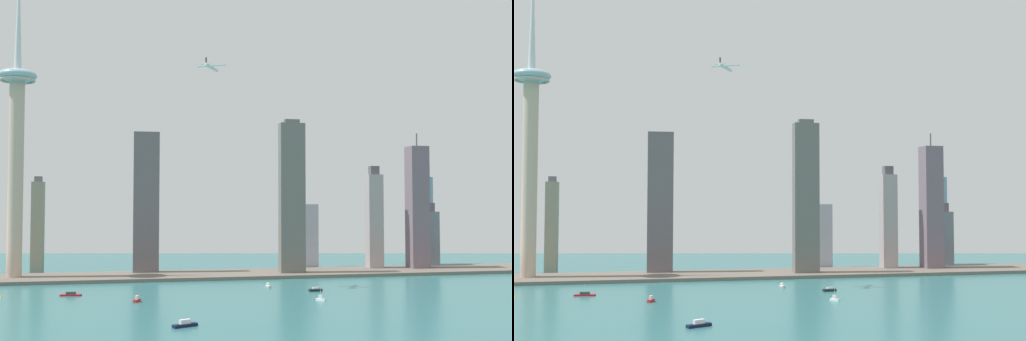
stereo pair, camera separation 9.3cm
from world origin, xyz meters
TOP-DOWN VIEW (x-y plane):
  - waterfront_pier at (0.00, 429.66)m, footprint 737.86×78.57m
  - observation_tower at (-220.90, 433.19)m, footprint 38.41×38.41m
  - skyscraper_0 at (-89.34, 455.02)m, footprint 27.55×13.09m
  - skyscraper_1 at (64.68, 419.57)m, footprint 27.09×13.49m
  - skyscraper_2 at (-206.06, 491.94)m, footprint 12.40×20.87m
  - skyscraper_3 at (248.29, 469.79)m, footprint 18.10×23.28m
  - skyscraper_4 at (220.10, 439.92)m, footprint 21.59×20.84m
  - skyscraper_5 at (171.13, 450.00)m, footprint 17.40×14.56m
  - skyscraper_6 at (256.11, 504.80)m, footprint 21.61×23.47m
  - skyscraper_7 at (98.63, 485.54)m, footprint 24.79×24.73m
  - boat_0 at (-102.19, 265.10)m, footprint 6.25×9.68m
  - boat_1 at (-156.05, 310.91)m, footprint 17.79×8.83m
  - boat_3 at (41.37, 241.65)m, footprint 7.13×6.66m
  - boat_4 at (17.72, 328.87)m, footprint 6.81×12.38m
  - boat_5 at (53.70, 296.46)m, footprint 12.03×5.28m
  - boat_6 at (-74.57, 155.27)m, footprint 16.82×10.78m
  - channel_buoy_1 at (-211.65, 310.83)m, footprint 1.68×1.68m
  - airplane at (-34.57, 334.68)m, footprint 26.43×27.96m

SIDE VIEW (x-z plane):
  - channel_buoy_1 at x=-211.65m, z-range 0.00..2.28m
  - boat_1 at x=-156.05m, z-range -3.62..6.05m
  - boat_5 at x=53.70m, z-range -0.43..3.22m
  - boat_4 at x=17.72m, z-range -0.55..3.72m
  - boat_6 at x=-74.57m, z-range -0.66..4.05m
  - boat_3 at x=41.37m, z-range -3.19..6.58m
  - waterfront_pier at x=0.00m, z-range 0.00..3.47m
  - boat_0 at x=-102.19m, z-range -0.72..4.43m
  - skyscraper_3 at x=248.29m, z-range -3.18..74.75m
  - skyscraper_7 at x=98.63m, z-range 0.00..76.48m
  - skyscraper_2 at x=-206.06m, z-range -1.88..105.39m
  - skyscraper_6 at x=256.11m, z-range -2.42..115.94m
  - skyscraper_5 at x=171.13m, z-range -3.06..117.58m
  - skyscraper_4 at x=220.10m, z-range -7.62..151.21m
  - skyscraper_0 at x=-89.34m, z-range 0.00..155.11m
  - skyscraper_1 at x=64.68m, z-range -1.33..167.19m
  - observation_tower at x=-220.90m, z-range -15.30..316.29m
  - airplane at x=-34.57m, z-range 200.24..208.33m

